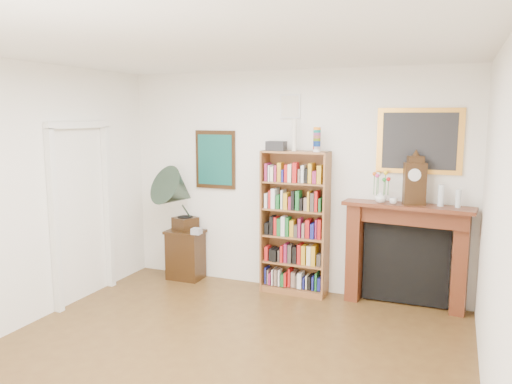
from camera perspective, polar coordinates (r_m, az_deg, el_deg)
room at (r=4.11m, az=-6.97°, el=-3.15°), size 4.51×5.01×2.81m
door_casing at (r=6.36m, az=-19.24°, el=-0.59°), size 0.08×1.02×2.17m
teal_poster at (r=6.73m, az=-4.67°, el=3.70°), size 0.58×0.04×0.78m
small_picture at (r=6.30m, az=3.94°, el=9.74°), size 0.26×0.04×0.30m
gilt_painting at (r=6.01m, az=18.16°, el=5.56°), size 0.95×0.04×0.75m
bookshelf at (r=6.25m, az=4.45°, el=-2.63°), size 0.84×0.31×2.08m
side_cabinet at (r=6.99m, az=-8.05°, el=-7.09°), size 0.50×0.37×0.68m
fireplace at (r=6.12m, az=16.79°, el=-5.89°), size 1.49×0.50×1.24m
gramophone at (r=6.75m, az=-8.81°, el=-0.27°), size 0.77×0.85×0.91m
cd_stack at (r=6.67m, az=-6.81°, el=-4.47°), size 0.12×0.12×0.08m
mantel_clock at (r=5.90m, az=17.68°, el=1.17°), size 0.27×0.20×0.56m
flower_vase at (r=5.96m, az=14.06°, el=-0.53°), size 0.14×0.14×0.14m
teacup at (r=5.92m, az=15.43°, el=-0.99°), size 0.10×0.10×0.07m
bottle_left at (r=5.93m, az=20.39°, el=-0.37°), size 0.07×0.07×0.24m
bottle_right at (r=5.91m, az=22.11°, el=-0.70°), size 0.06×0.06×0.20m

